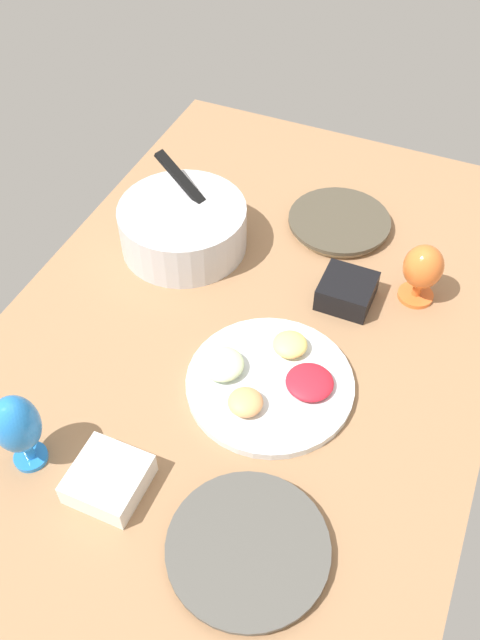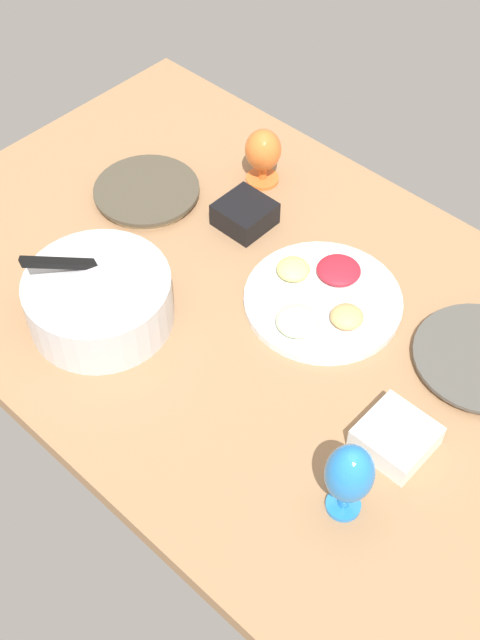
{
  "view_description": "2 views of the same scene",
  "coord_description": "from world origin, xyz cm",
  "px_view_note": "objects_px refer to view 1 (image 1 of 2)",
  "views": [
    {
      "loc": [
        -87.96,
        -35.97,
        109.42
      ],
      "look_at": [
        -2.96,
        0.84,
        5.26
      ],
      "focal_mm": 37.54,
      "sensor_mm": 36.0,
      "label": 1
    },
    {
      "loc": [
        -77.89,
        85.63,
        130.1
      ],
      "look_at": [
        -6.04,
        8.83,
        5.26
      ],
      "focal_mm": 45.62,
      "sensor_mm": 36.0,
      "label": 2
    }
  ],
  "objects_px": {
    "dinner_plate_left": "(248,549)",
    "dinner_plate_right": "(339,223)",
    "hurricane_glass_blue": "(17,426)",
    "hurricane_glass_orange": "(423,269)",
    "square_bowl_white": "(108,478)",
    "mixing_bowl": "(183,226)",
    "square_bowl_black": "(347,290)",
    "fruit_platter": "(268,380)"
  },
  "relations": [
    {
      "from": "hurricane_glass_blue",
      "to": "dinner_plate_left",
      "type": "bearing_deg",
      "value": -90.52
    },
    {
      "from": "square_bowl_black",
      "to": "dinner_plate_right",
      "type": "bearing_deg",
      "value": 21.24
    },
    {
      "from": "square_bowl_black",
      "to": "fruit_platter",
      "type": "bearing_deg",
      "value": 165.94
    },
    {
      "from": "mixing_bowl",
      "to": "square_bowl_black",
      "type": "height_order",
      "value": "mixing_bowl"
    },
    {
      "from": "mixing_bowl",
      "to": "hurricane_glass_orange",
      "type": "xyz_separation_m",
      "value": [
        0.05,
        -0.56,
        0.02
      ]
    },
    {
      "from": "mixing_bowl",
      "to": "hurricane_glass_orange",
      "type": "relative_size",
      "value": 2.08
    },
    {
      "from": "mixing_bowl",
      "to": "square_bowl_black",
      "type": "xyz_separation_m",
      "value": [
        -0.02,
        -0.41,
        -0.03
      ]
    },
    {
      "from": "mixing_bowl",
      "to": "hurricane_glass_blue",
      "type": "bearing_deg",
      "value": -179.71
    },
    {
      "from": "square_bowl_white",
      "to": "hurricane_glass_blue",
      "type": "bearing_deg",
      "value": 93.19
    },
    {
      "from": "mixing_bowl",
      "to": "square_bowl_black",
      "type": "relative_size",
      "value": 2.6
    },
    {
      "from": "fruit_platter",
      "to": "square_bowl_white",
      "type": "relative_size",
      "value": 2.67
    },
    {
      "from": "dinner_plate_left",
      "to": "hurricane_glass_blue",
      "type": "bearing_deg",
      "value": 89.48
    },
    {
      "from": "mixing_bowl",
      "to": "hurricane_glass_blue",
      "type": "xyz_separation_m",
      "value": [
        -0.64,
        -0.0,
        0.05
      ]
    },
    {
      "from": "mixing_bowl",
      "to": "square_bowl_white",
      "type": "xyz_separation_m",
      "value": [
        -0.63,
        -0.17,
        -0.03
      ]
    },
    {
      "from": "fruit_platter",
      "to": "hurricane_glass_orange",
      "type": "height_order",
      "value": "hurricane_glass_orange"
    },
    {
      "from": "hurricane_glass_blue",
      "to": "square_bowl_white",
      "type": "height_order",
      "value": "hurricane_glass_blue"
    },
    {
      "from": "square_bowl_black",
      "to": "hurricane_glass_orange",
      "type": "bearing_deg",
      "value": -62.79
    },
    {
      "from": "hurricane_glass_blue",
      "to": "square_bowl_black",
      "type": "bearing_deg",
      "value": -33.7
    },
    {
      "from": "square_bowl_white",
      "to": "dinner_plate_right",
      "type": "bearing_deg",
      "value": -10.55
    },
    {
      "from": "hurricane_glass_orange",
      "to": "dinner_plate_left",
      "type": "bearing_deg",
      "value": 170.47
    },
    {
      "from": "dinner_plate_right",
      "to": "square_bowl_black",
      "type": "height_order",
      "value": "square_bowl_black"
    },
    {
      "from": "dinner_plate_left",
      "to": "hurricane_glass_blue",
      "type": "distance_m",
      "value": 0.45
    },
    {
      "from": "dinner_plate_right",
      "to": "hurricane_glass_blue",
      "type": "xyz_separation_m",
      "value": [
        -0.85,
        0.32,
        0.1
      ]
    },
    {
      "from": "hurricane_glass_blue",
      "to": "hurricane_glass_orange",
      "type": "relative_size",
      "value": 1.23
    },
    {
      "from": "dinner_plate_left",
      "to": "fruit_platter",
      "type": "relative_size",
      "value": 0.82
    },
    {
      "from": "hurricane_glass_blue",
      "to": "hurricane_glass_orange",
      "type": "bearing_deg",
      "value": -38.71
    },
    {
      "from": "mixing_bowl",
      "to": "fruit_platter",
      "type": "xyz_separation_m",
      "value": [
        -0.31,
        -0.34,
        -0.05
      ]
    },
    {
      "from": "dinner_plate_left",
      "to": "dinner_plate_right",
      "type": "bearing_deg",
      "value": 7.74
    },
    {
      "from": "hurricane_glass_blue",
      "to": "square_bowl_black",
      "type": "height_order",
      "value": "hurricane_glass_blue"
    },
    {
      "from": "dinner_plate_right",
      "to": "square_bowl_white",
      "type": "xyz_separation_m",
      "value": [
        -0.84,
        0.16,
        0.01
      ]
    },
    {
      "from": "dinner_plate_right",
      "to": "mixing_bowl",
      "type": "height_order",
      "value": "mixing_bowl"
    },
    {
      "from": "mixing_bowl",
      "to": "square_bowl_black",
      "type": "bearing_deg",
      "value": -93.0
    },
    {
      "from": "mixing_bowl",
      "to": "square_bowl_black",
      "type": "distance_m",
      "value": 0.42
    },
    {
      "from": "dinner_plate_left",
      "to": "dinner_plate_right",
      "type": "xyz_separation_m",
      "value": [
        0.86,
        0.12,
        0.0
      ]
    },
    {
      "from": "dinner_plate_right",
      "to": "hurricane_glass_blue",
      "type": "relative_size",
      "value": 1.42
    },
    {
      "from": "dinner_plate_left",
      "to": "square_bowl_white",
      "type": "distance_m",
      "value": 0.27
    },
    {
      "from": "square_bowl_black",
      "to": "square_bowl_white",
      "type": "xyz_separation_m",
      "value": [
        -0.61,
        0.25,
        -0.0
      ]
    },
    {
      "from": "hurricane_glass_blue",
      "to": "hurricane_glass_orange",
      "type": "xyz_separation_m",
      "value": [
        0.69,
        -0.55,
        -0.02
      ]
    },
    {
      "from": "mixing_bowl",
      "to": "hurricane_glass_blue",
      "type": "relative_size",
      "value": 1.69
    },
    {
      "from": "hurricane_glass_blue",
      "to": "square_bowl_black",
      "type": "relative_size",
      "value": 1.54
    },
    {
      "from": "mixing_bowl",
      "to": "hurricane_glass_orange",
      "type": "bearing_deg",
      "value": -84.77
    },
    {
      "from": "dinner_plate_right",
      "to": "hurricane_glass_orange",
      "type": "bearing_deg",
      "value": -124.88
    }
  ]
}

